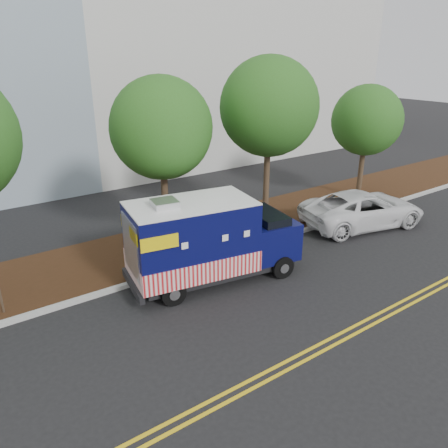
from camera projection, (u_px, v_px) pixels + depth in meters
ground at (178, 294)px, 14.14m from camera, size 120.00×120.00×0.00m
curb at (158, 275)px, 15.18m from camera, size 120.00×0.18×0.15m
mulch_strip at (133, 254)px, 16.77m from camera, size 120.00×4.00×0.15m
centerline_near at (268, 371)px, 10.77m from camera, size 120.00×0.10×0.01m
centerline_far at (274, 377)px, 10.58m from camera, size 120.00×0.10×0.01m
tree_b at (161, 128)px, 15.85m from camera, size 3.76×3.76×6.61m
tree_c at (269, 107)px, 17.84m from camera, size 4.08×4.08×7.24m
tree_d at (367, 120)px, 21.59m from camera, size 3.47×3.47×5.86m
food_truck at (206, 243)px, 14.53m from camera, size 6.13×3.07×3.09m
white_car at (363, 209)px, 19.42m from camera, size 6.09×3.82×1.57m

